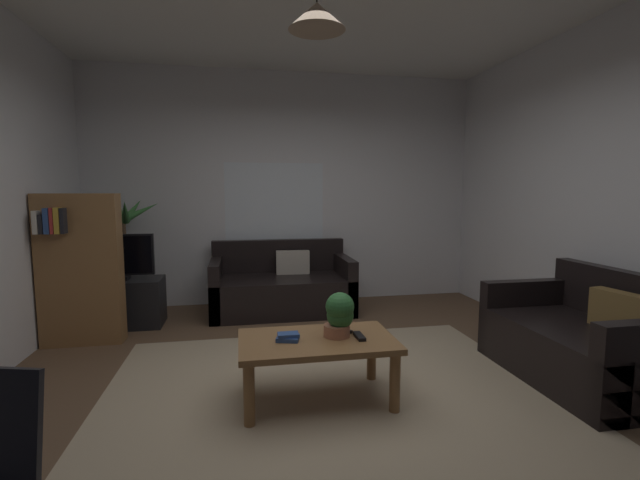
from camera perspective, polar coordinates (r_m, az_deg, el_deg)
floor at (r=3.32m, az=1.01°, el=-19.12°), size 4.84×5.18×0.02m
rug at (r=3.14m, az=1.79°, el=-20.43°), size 3.15×2.85×0.01m
wall_back at (r=5.58m, az=-4.41°, el=6.70°), size 4.96×0.06×2.90m
wall_right at (r=4.23m, az=35.78°, el=5.59°), size 0.06×5.18×2.90m
window_pane at (r=5.54m, az=-5.96°, el=4.13°), size 1.24×0.01×1.14m
couch_under_window at (r=5.18m, az=-5.03°, el=-6.38°), size 1.62×0.86×0.82m
couch_right_side at (r=3.90m, az=31.29°, el=-11.58°), size 0.86×1.34×0.82m
coffee_table at (r=3.02m, az=-0.38°, el=-14.04°), size 1.05×0.62×0.43m
book_on_table_0 at (r=2.97m, az=-4.23°, el=-12.75°), size 0.17×0.15×0.03m
book_on_table_1 at (r=2.95m, az=-4.20°, el=-12.31°), size 0.14×0.09×0.02m
remote_on_table_0 at (r=3.06m, az=2.90°, el=-12.15°), size 0.16×0.13×0.02m
remote_on_table_1 at (r=3.02m, az=5.19°, el=-12.46°), size 0.05×0.16×0.02m
potted_plant_on_table at (r=3.00m, az=2.57°, el=-9.65°), size 0.21×0.20×0.31m
tv_stand at (r=5.07m, az=-24.95°, el=-7.51°), size 0.90×0.44×0.50m
tv at (r=4.96m, az=-25.28°, el=-2.01°), size 0.76×0.16×0.48m
potted_palm_corner at (r=5.41m, az=-24.30°, el=-2.35°), size 0.81×0.80×1.42m
bookshelf_corner at (r=4.58m, az=-28.98°, el=-3.24°), size 0.70×0.31×1.40m
pendant_lamp at (r=3.03m, az=-0.41°, el=27.33°), size 0.36×0.36×0.48m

